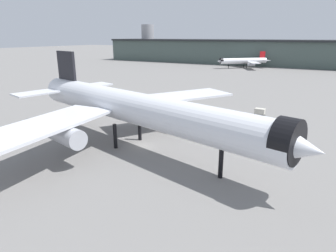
{
  "coord_description": "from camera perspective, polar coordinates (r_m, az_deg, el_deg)",
  "views": [
    {
      "loc": [
        29.05,
        -40.78,
        19.02
      ],
      "look_at": [
        6.53,
        -2.57,
        5.47
      ],
      "focal_mm": 31.72,
      "sensor_mm": 36.0,
      "label": 1
    }
  ],
  "objects": [
    {
      "name": "ground",
      "position": [
        53.56,
        -4.64,
        -3.88
      ],
      "size": [
        900.0,
        900.0,
        0.0
      ],
      "primitive_type": "plane",
      "color": "slate"
    },
    {
      "name": "airliner_near_gate",
      "position": [
        51.36,
        -6.34,
        3.33
      ],
      "size": [
        60.1,
        54.08,
        15.87
      ],
      "rotation": [
        0.0,
        0.0,
        -0.22
      ],
      "color": "silver",
      "rests_on": "ground"
    },
    {
      "name": "airliner_far_taxiway",
      "position": [
        189.83,
        14.33,
        12.03
      ],
      "size": [
        27.96,
        28.19,
        9.78
      ],
      "rotation": [
        0.0,
        0.0,
        3.93
      ],
      "color": "white",
      "rests_on": "ground"
    },
    {
      "name": "terminal_building",
      "position": [
        215.91,
        16.21,
        13.52
      ],
      "size": [
        225.95,
        37.13,
        27.45
      ],
      "rotation": [
        0.0,
        0.0,
        0.03
      ],
      "color": "#475651",
      "rests_on": "ground"
    },
    {
      "name": "baggage_cart_trailing",
      "position": [
        76.74,
        17.23,
        2.61
      ],
      "size": [
        2.44,
        1.99,
        1.82
      ],
      "rotation": [
        0.0,
        0.0,
        6.25
      ],
      "color": "black",
      "rests_on": "ground"
    },
    {
      "name": "traffic_cone_near_nose",
      "position": [
        83.83,
        1.81,
        4.09
      ],
      "size": [
        0.53,
        0.53,
        0.66
      ],
      "primitive_type": "cone",
      "color": "#F2600C",
      "rests_on": "ground"
    }
  ]
}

